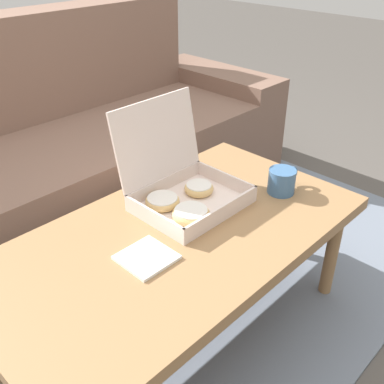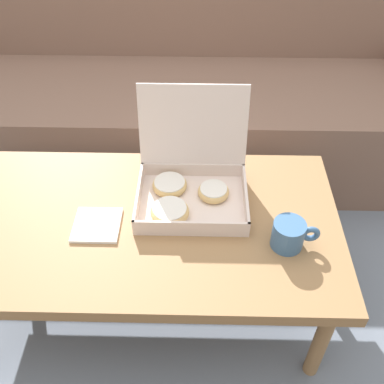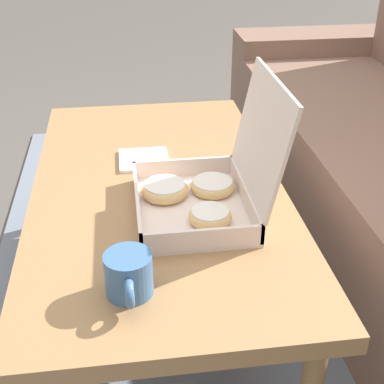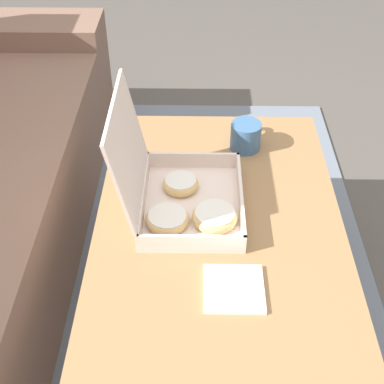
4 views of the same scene
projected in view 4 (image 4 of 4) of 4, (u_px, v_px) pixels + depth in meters
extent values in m
plane|color=#514C47|center=(184.00, 343.00, 1.53)|extent=(12.00, 12.00, 0.00)
cube|color=slate|center=(79.00, 341.00, 1.53)|extent=(2.58, 1.80, 0.01)
cube|color=#7A5B4C|center=(16.00, 77.00, 2.23)|extent=(0.24, 0.76, 0.50)
cube|color=#997047|center=(220.00, 251.00, 1.28)|extent=(1.13, 0.62, 0.04)
cylinder|color=#997047|center=(288.00, 183.00, 1.80)|extent=(0.04, 0.04, 0.37)
cylinder|color=#997047|center=(140.00, 182.00, 1.80)|extent=(0.04, 0.04, 0.37)
cube|color=silver|center=(192.00, 206.00, 1.37)|extent=(0.33, 0.26, 0.01)
cube|color=silver|center=(241.00, 198.00, 1.35)|extent=(0.33, 0.01, 0.05)
cube|color=silver|center=(143.00, 197.00, 1.35)|extent=(0.33, 0.01, 0.05)
cube|color=silver|center=(191.00, 243.00, 1.23)|extent=(0.01, 0.26, 0.05)
cube|color=silver|center=(193.00, 160.00, 1.47)|extent=(0.01, 0.26, 0.05)
cube|color=silver|center=(128.00, 150.00, 1.26)|extent=(0.33, 0.06, 0.25)
torus|color=#E5BC75|center=(181.00, 184.00, 1.41)|extent=(0.09, 0.09, 0.03)
cylinder|color=white|center=(181.00, 181.00, 1.40)|extent=(0.08, 0.08, 0.01)
torus|color=#E5BC75|center=(215.00, 217.00, 1.31)|extent=(0.11, 0.11, 0.03)
cylinder|color=white|center=(215.00, 214.00, 1.30)|extent=(0.10, 0.10, 0.01)
torus|color=#E5BC75|center=(167.00, 219.00, 1.30)|extent=(0.11, 0.11, 0.03)
cylinder|color=white|center=(167.00, 217.00, 1.30)|extent=(0.09, 0.09, 0.01)
cylinder|color=#3D6693|center=(246.00, 136.00, 1.54)|extent=(0.09, 0.09, 0.08)
torus|color=#3D6693|center=(244.00, 124.00, 1.59)|extent=(0.05, 0.02, 0.05)
cube|color=white|center=(234.00, 289.00, 1.16)|extent=(0.13, 0.13, 0.01)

